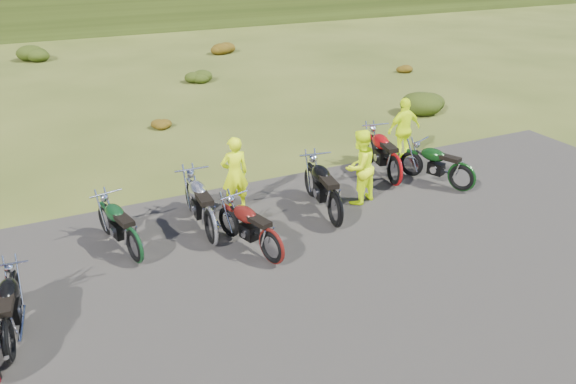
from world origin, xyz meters
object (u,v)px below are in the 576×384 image
motorcycle_0 (13,361)px  motorcycle_3 (212,245)px  motorcycle_7 (460,192)px  person_middle (235,175)px

motorcycle_0 → motorcycle_3: (3.67, 1.94, 0.00)m
motorcycle_0 → motorcycle_7: bearing=-73.5°
motorcycle_3 → person_middle: bearing=-36.4°
motorcycle_3 → motorcycle_0: bearing=119.5°
motorcycle_3 → person_middle: person_middle is taller
motorcycle_0 → person_middle: size_ratio=1.14×
motorcycle_7 → person_middle: person_middle is taller
motorcycle_3 → motorcycle_7: (6.16, -0.16, 0.00)m
motorcycle_0 → motorcycle_7: 9.99m
motorcycle_3 → motorcycle_7: bearing=-89.7°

